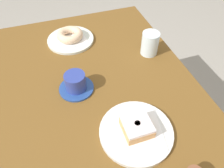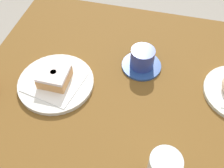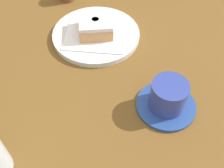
% 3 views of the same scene
% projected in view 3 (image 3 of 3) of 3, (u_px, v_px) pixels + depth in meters
% --- Properties ---
extents(table, '(1.05, 0.78, 0.70)m').
position_uv_depth(table, '(130.00, 134.00, 0.68)').
color(table, brown).
rests_on(table, ground_plane).
extents(plate_glazed_square, '(0.24, 0.24, 0.01)m').
position_uv_depth(plate_glazed_square, '(96.00, 34.00, 0.76)').
color(plate_glazed_square, silver).
rests_on(plate_glazed_square, table).
extents(napkin_glazed_square, '(0.19, 0.19, 0.00)m').
position_uv_depth(napkin_glazed_square, '(96.00, 32.00, 0.75)').
color(napkin_glazed_square, white).
rests_on(napkin_glazed_square, plate_glazed_square).
extents(donut_glazed_square, '(0.09, 0.09, 0.04)m').
position_uv_depth(donut_glazed_square, '(96.00, 25.00, 0.73)').
color(donut_glazed_square, tan).
rests_on(donut_glazed_square, napkin_glazed_square).
extents(coffee_cup, '(0.13, 0.13, 0.07)m').
position_uv_depth(coffee_cup, '(168.00, 98.00, 0.59)').
color(coffee_cup, navy).
rests_on(coffee_cup, table).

